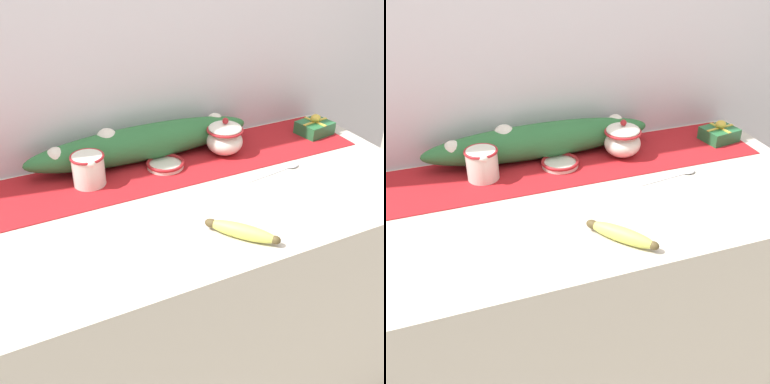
{
  "view_description": "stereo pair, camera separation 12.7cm",
  "coord_description": "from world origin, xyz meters",
  "views": [
    {
      "loc": [
        -0.47,
        -1.03,
        1.64
      ],
      "look_at": [
        0.01,
        -0.05,
        0.98
      ],
      "focal_mm": 45.0,
      "sensor_mm": 36.0,
      "label": 1
    },
    {
      "loc": [
        -0.35,
        -1.08,
        1.64
      ],
      "look_at": [
        0.01,
        -0.05,
        0.98
      ],
      "focal_mm": 45.0,
      "sensor_mm": 36.0,
      "label": 2
    }
  ],
  "objects": [
    {
      "name": "banana",
      "position": [
        0.06,
        -0.22,
        0.95
      ],
      "size": [
        0.14,
        0.17,
        0.04
      ],
      "rotation": [
        0.0,
        0.0,
        -0.89
      ],
      "color": "#CCD156",
      "rests_on": "countertop"
    },
    {
      "name": "gift_box",
      "position": [
        0.61,
        0.19,
        0.96
      ],
      "size": [
        0.12,
        0.11,
        0.07
      ],
      "rotation": [
        0.0,
        0.0,
        0.16
      ],
      "color": "#236638",
      "rests_on": "countertop"
    },
    {
      "name": "poinsettia_garland",
      "position": [
        -0.0,
        0.27,
        0.99
      ],
      "size": [
        0.74,
        0.12,
        0.12
      ],
      "color": "#2D6B38",
      "rests_on": "countertop"
    },
    {
      "name": "cream_pitcher",
      "position": [
        -0.2,
        0.19,
        0.98
      ],
      "size": [
        0.1,
        0.12,
        0.1
      ],
      "color": "white",
      "rests_on": "countertop"
    },
    {
      "name": "small_dish",
      "position": [
        0.04,
        0.19,
        0.94
      ],
      "size": [
        0.12,
        0.12,
        0.02
      ],
      "color": "white",
      "rests_on": "countertop"
    },
    {
      "name": "sugar_bowl",
      "position": [
        0.25,
        0.19,
        0.99
      ],
      "size": [
        0.12,
        0.12,
        0.12
      ],
      "color": "white",
      "rests_on": "countertop"
    },
    {
      "name": "spoon",
      "position": [
        0.38,
        0.02,
        0.93
      ],
      "size": [
        0.2,
        0.04,
        0.01
      ],
      "rotation": [
        0.0,
        0.0,
        0.13
      ],
      "color": "#B7B7BC",
      "rests_on": "countertop"
    },
    {
      "name": "back_wall",
      "position": [
        0.0,
        0.36,
        1.2
      ],
      "size": [
        2.29,
        0.04,
        2.4
      ],
      "primitive_type": "cube",
      "color": "silver",
      "rests_on": "ground_plane"
    },
    {
      "name": "table_runner",
      "position": [
        0.0,
        0.19,
        0.93
      ],
      "size": [
        1.37,
        0.27,
        0.0
      ],
      "primitive_type": "cube",
      "color": "#A8191E",
      "rests_on": "countertop"
    },
    {
      "name": "countertop",
      "position": [
        0.0,
        0.0,
        0.47
      ],
      "size": [
        1.49,
        0.68,
        0.93
      ],
      "primitive_type": "cube",
      "color": "beige",
      "rests_on": "ground_plane"
    }
  ]
}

